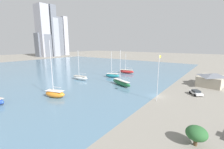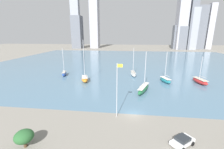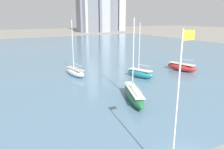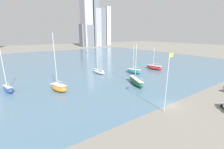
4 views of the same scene
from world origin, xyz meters
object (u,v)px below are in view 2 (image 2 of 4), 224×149
object	(u,v)px
sailboat_red	(200,81)
sailboat_blue	(64,73)
sailboat_orange	(85,79)
sailboat_green	(143,89)
flag_pole	(117,89)
parked_sedan_white	(182,141)
sailboat_teal	(165,80)
sailboat_white	(133,74)

from	to	relation	value
sailboat_red	sailboat_blue	world-z (taller)	sailboat_blue
sailboat_red	sailboat_blue	bearing A→B (deg)	162.29
sailboat_orange	sailboat_green	xyz separation A→B (m)	(22.56, -8.41, -0.07)
sailboat_green	flag_pole	bearing A→B (deg)	-93.40
sailboat_red	parked_sedan_white	world-z (taller)	sailboat_red
sailboat_teal	sailboat_blue	bearing A→B (deg)	153.78
flag_pole	sailboat_white	size ratio (longest dim) A/B	0.99
sailboat_orange	sailboat_teal	bearing A→B (deg)	-13.57
sailboat_red	sailboat_orange	bearing A→B (deg)	170.87
sailboat_red	sailboat_green	size ratio (longest dim) A/B	0.79
sailboat_red	parked_sedan_white	bearing A→B (deg)	-129.40
flag_pole	sailboat_green	distance (m)	19.03
flag_pole	sailboat_red	distance (m)	41.29
sailboat_blue	sailboat_white	xyz separation A→B (m)	(31.69, 3.33, -0.01)
sailboat_orange	sailboat_white	world-z (taller)	sailboat_orange
flag_pole	sailboat_blue	size ratio (longest dim) A/B	1.00
parked_sedan_white	sailboat_blue	bearing A→B (deg)	-173.96
sailboat_white	sailboat_teal	bearing A→B (deg)	-42.17
sailboat_orange	flag_pole	bearing A→B (deg)	-77.19
flag_pole	sailboat_blue	bearing A→B (deg)	129.78
sailboat_red	sailboat_blue	distance (m)	57.44
sailboat_orange	sailboat_blue	bearing A→B (deg)	128.96
sailboat_white	sailboat_blue	bearing A→B (deg)	177.89
parked_sedan_white	sailboat_orange	bearing A→B (deg)	-178.44
flag_pole	sailboat_red	world-z (taller)	flag_pole
flag_pole	sailboat_red	bearing A→B (deg)	42.93
sailboat_orange	sailboat_green	size ratio (longest dim) A/B	1.24
sailboat_blue	sailboat_green	world-z (taller)	sailboat_green
sailboat_teal	parked_sedan_white	bearing A→B (deg)	-117.41
sailboat_blue	sailboat_green	distance (m)	38.34
sailboat_red	sailboat_white	bearing A→B (deg)	149.28
sailboat_orange	parked_sedan_white	bearing A→B (deg)	-68.82
sailboat_white	sailboat_red	bearing A→B (deg)	-26.06
sailboat_teal	sailboat_orange	xyz separation A→B (m)	(-32.01, -2.69, 0.15)
sailboat_blue	sailboat_orange	bearing A→B (deg)	-47.61
sailboat_red	parked_sedan_white	xyz separation A→B (m)	(-17.91, -35.73, -0.22)
sailboat_teal	sailboat_orange	bearing A→B (deg)	165.19
sailboat_teal	sailboat_orange	distance (m)	32.12
sailboat_blue	sailboat_white	distance (m)	31.87
parked_sedan_white	sailboat_teal	bearing A→B (deg)	134.22
flag_pole	sailboat_green	xyz separation A→B (m)	(7.44, 16.56, -5.70)
sailboat_blue	sailboat_white	world-z (taller)	sailboat_white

